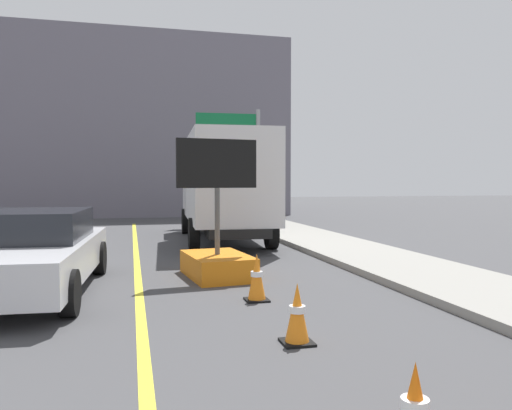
# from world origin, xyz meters

# --- Properties ---
(lane_center_stripe) EXTENTS (0.14, 36.00, 0.01)m
(lane_center_stripe) POSITION_xyz_m (0.00, 6.00, 0.00)
(lane_center_stripe) COLOR yellow
(lane_center_stripe) RESTS_ON ground
(arrow_board_trailer) EXTENTS (1.60, 1.92, 2.70)m
(arrow_board_trailer) POSITION_xyz_m (1.52, 10.76, 0.48)
(arrow_board_trailer) COLOR orange
(arrow_board_trailer) RESTS_ON ground
(box_truck) EXTENTS (2.74, 7.42, 3.26)m
(box_truck) POSITION_xyz_m (2.71, 16.52, 1.78)
(box_truck) COLOR black
(box_truck) RESTS_ON ground
(pickup_car) EXTENTS (2.31, 5.09, 1.38)m
(pickup_car) POSITION_xyz_m (-1.77, 10.13, 0.70)
(pickup_car) COLOR silver
(pickup_car) RESTS_ON ground
(highway_guide_sign) EXTENTS (2.79, 0.24, 5.00)m
(highway_guide_sign) POSITION_xyz_m (4.49, 22.40, 3.42)
(highway_guide_sign) COLOR gray
(highway_guide_sign) RESTS_ON ground
(far_building_block) EXTENTS (18.53, 9.15, 9.78)m
(far_building_block) POSITION_xyz_m (-0.76, 32.32, 4.89)
(far_building_block) COLOR slate
(far_building_block) RESTS_ON ground
(traffic_cone_mid_lane) EXTENTS (0.36, 0.36, 0.71)m
(traffic_cone_mid_lane) POSITION_xyz_m (1.73, 6.52, 0.35)
(traffic_cone_mid_lane) COLOR black
(traffic_cone_mid_lane) RESTS_ON ground
(traffic_cone_far_lane) EXTENTS (0.36, 0.36, 0.75)m
(traffic_cone_far_lane) POSITION_xyz_m (1.79, 8.66, 0.37)
(traffic_cone_far_lane) COLOR black
(traffic_cone_far_lane) RESTS_ON ground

